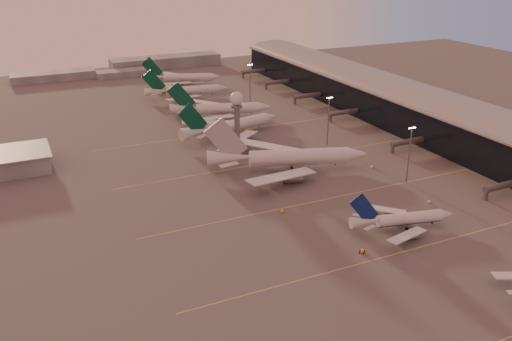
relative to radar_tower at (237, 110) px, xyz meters
name	(u,v)px	position (x,y,z in m)	size (l,w,h in m)	color
ground	(379,280)	(-5.00, -120.00, -20.95)	(700.00, 700.00, 0.00)	#4C4A4A
taxiway_markings	(355,192)	(25.00, -64.00, -20.94)	(180.00, 185.25, 0.02)	#E9DA52
terminal	(420,111)	(102.88, -9.91, -10.43)	(57.00, 362.00, 23.04)	black
radar_tower	(237,110)	(0.00, 0.00, 0.00)	(6.40, 6.40, 31.10)	#5B5D63
mast_b	(410,152)	(50.00, -65.00, -7.21)	(3.60, 0.56, 25.00)	#5B5D63
mast_c	(328,118)	(45.00, -10.00, -7.21)	(3.60, 0.56, 25.00)	#5B5D63
mast_d	(250,81)	(43.00, 80.00, -7.21)	(3.60, 0.56, 25.00)	#5B5D63
distant_horizon	(134,66)	(-2.38, 205.14, -17.06)	(165.00, 37.50, 9.00)	slate
narrowbody_mid	(402,221)	(21.61, -97.07, -17.80)	(39.25, 30.99, 15.54)	silver
widebody_white	(289,161)	(11.08, -32.03, -16.53)	(69.89, 55.12, 25.49)	silver
greentail_a	(232,129)	(6.57, 23.01, -17.01)	(60.56, 48.40, 22.28)	silver
greentail_b	(221,111)	(13.86, 56.75, -17.11)	(57.93, 46.07, 21.74)	silver
greentail_c	(187,92)	(9.88, 107.65, -17.36)	(55.69, 44.66, 20.32)	silver
greentail_d	(183,79)	(18.93, 145.75, -17.35)	(53.77, 42.67, 20.39)	silver
gsv_tug_mid	(362,251)	(-0.61, -104.83, -20.40)	(4.25, 4.21, 1.07)	gold
gsv_truck_b	(430,200)	(45.17, -84.93, -19.92)	(5.23, 2.59, 2.02)	silver
gsv_truck_c	(283,210)	(-10.40, -68.12, -19.82)	(5.74, 2.91, 2.21)	gold
gsv_catering_b	(373,164)	(46.69, -45.71, -19.04)	(4.98, 2.91, 3.83)	silver
gsv_tug_far	(276,162)	(10.27, -21.40, -20.50)	(2.24, 3.27, 0.87)	silver
gsv_truck_d	(209,152)	(-14.35, 1.27, -19.79)	(2.52, 5.81, 2.28)	silver
gsv_tug_hangar	(269,119)	(36.76, 40.04, -20.46)	(3.79, 2.93, 0.95)	gold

